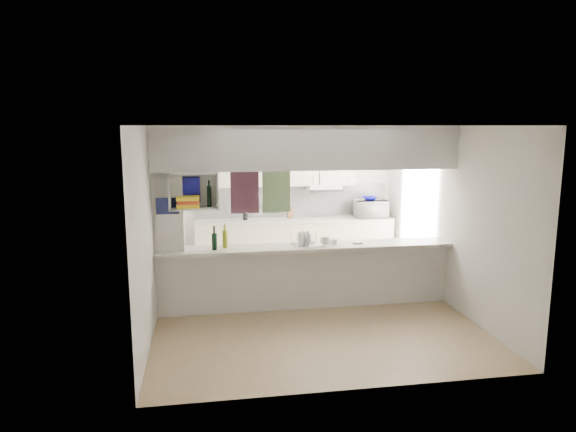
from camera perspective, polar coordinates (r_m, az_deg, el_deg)
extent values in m
plane|color=#A1845D|center=(7.57, 2.02, -10.07)|extent=(4.80, 4.80, 0.00)
plane|color=white|center=(7.11, 2.15, 10.01)|extent=(4.80, 4.80, 0.00)
plane|color=silver|center=(9.57, -0.76, 2.20)|extent=(4.20, 0.00, 4.20)
plane|color=silver|center=(7.13, -14.71, -0.83)|extent=(0.00, 4.80, 4.80)
plane|color=silver|center=(7.91, 17.16, 0.11)|extent=(0.00, 4.80, 4.80)
cube|color=silver|center=(7.43, 2.04, -6.88)|extent=(4.20, 0.15, 0.88)
cube|color=beige|center=(7.31, 2.06, -3.43)|extent=(4.20, 0.50, 0.04)
cube|color=white|center=(7.12, 2.13, 7.59)|extent=(4.20, 0.50, 0.60)
cube|color=silver|center=(7.11, -13.11, -0.78)|extent=(0.40, 0.18, 2.60)
cube|color=#191E4C|center=(6.97, -13.24, 1.09)|extent=(0.30, 0.01, 0.22)
cube|color=white|center=(7.01, -13.16, -0.77)|extent=(0.30, 0.01, 0.24)
cube|color=#331624|center=(7.27, -4.83, 2.71)|extent=(0.40, 0.02, 0.62)
cube|color=#1B767D|center=(7.32, -1.32, 2.79)|extent=(0.40, 0.02, 0.62)
cube|color=white|center=(6.96, -10.36, 0.86)|extent=(0.65, 0.35, 0.02)
cube|color=white|center=(6.90, -10.48, 4.76)|extent=(0.65, 0.35, 0.02)
cube|color=white|center=(7.09, -10.39, 2.96)|extent=(0.65, 0.02, 0.50)
cube|color=white|center=(6.94, -13.00, 2.72)|extent=(0.02, 0.35, 0.50)
cube|color=white|center=(6.93, -7.83, 2.87)|extent=(0.02, 0.35, 0.50)
cube|color=yellow|center=(6.96, -11.02, 1.15)|extent=(0.30, 0.24, 0.05)
cube|color=#BB3419|center=(6.95, -11.04, 1.56)|extent=(0.28, 0.22, 0.05)
cube|color=yellow|center=(6.94, -11.05, 1.96)|extent=(0.30, 0.24, 0.05)
cube|color=#0B0B7E|center=(7.05, -10.81, 2.91)|extent=(0.26, 0.02, 0.34)
cylinder|color=black|center=(6.94, -8.74, 2.15)|extent=(0.06, 0.06, 0.28)
cube|color=beige|center=(9.46, 0.73, -3.13)|extent=(3.60, 0.60, 0.90)
cube|color=beige|center=(9.37, 0.73, -0.42)|extent=(3.60, 0.63, 0.03)
cube|color=silver|center=(9.60, 0.44, 1.74)|extent=(3.60, 0.03, 0.60)
cube|color=beige|center=(9.34, -0.61, 5.59)|extent=(2.62, 0.34, 0.72)
cube|color=white|center=(9.45, 3.97, 3.18)|extent=(0.60, 0.46, 0.12)
cube|color=silver|center=(9.23, 4.29, 2.80)|extent=(0.60, 0.02, 0.05)
imported|color=white|center=(9.64, 9.19, 0.81)|extent=(0.59, 0.40, 0.32)
imported|color=#0B0B7E|center=(9.62, 9.04, 1.97)|extent=(0.27, 0.27, 0.07)
cube|color=silver|center=(7.31, 2.09, -3.22)|extent=(0.44, 0.35, 0.01)
cylinder|color=white|center=(7.25, 1.34, -2.44)|extent=(0.04, 0.20, 0.20)
cylinder|color=white|center=(7.27, 1.80, -2.41)|extent=(0.04, 0.20, 0.20)
cylinder|color=white|center=(7.29, 2.25, -2.38)|extent=(0.04, 0.20, 0.20)
imported|color=white|center=(7.27, 4.16, -2.82)|extent=(0.15, 0.15, 0.11)
cylinder|color=black|center=(7.09, -8.18, -2.84)|extent=(0.07, 0.07, 0.23)
cylinder|color=black|center=(7.06, -8.22, -1.52)|extent=(0.03, 0.03, 0.10)
cylinder|color=olive|center=(7.17, -7.00, -2.60)|extent=(0.07, 0.07, 0.24)
cylinder|color=olive|center=(7.14, -7.03, -1.23)|extent=(0.03, 0.03, 0.10)
cylinder|color=silver|center=(7.43, 5.03, -2.82)|extent=(0.14, 0.14, 0.07)
cube|color=black|center=(7.46, 7.77, -3.05)|extent=(0.14, 0.07, 0.01)
cylinder|color=black|center=(9.29, -4.78, -0.05)|extent=(0.09, 0.09, 0.13)
cube|color=brown|center=(9.42, 0.22, 0.32)|extent=(0.11, 0.09, 0.19)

